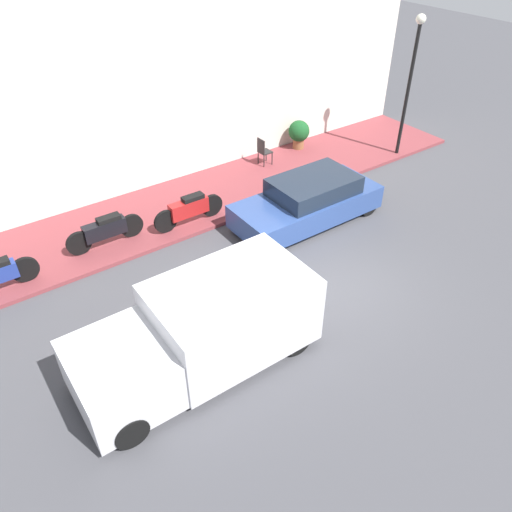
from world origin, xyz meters
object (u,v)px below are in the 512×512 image
streetlamp (412,70)px  cafe_chair (263,150)px  delivery_van (200,330)px  motorcycle_red (189,209)px  potted_plant (299,132)px  parked_car (308,201)px  motorcycle_black (105,230)px

streetlamp → cafe_chair: 5.48m
streetlamp → delivery_van: bearing=112.2°
motorcycle_red → potted_plant: potted_plant is taller
streetlamp → parked_car: bearing=105.1°
streetlamp → potted_plant: streetlamp is taller
parked_car → delivery_van: bearing=118.9°
delivery_van → potted_plant: delivery_van is taller
motorcycle_black → cafe_chair: 6.39m
parked_car → streetlamp: (1.47, -5.45, 2.39)m
delivery_van → streetlamp: bearing=-67.8°
parked_car → delivery_van: size_ratio=0.90×
potted_plant → motorcycle_red: bearing=110.7°
motorcycle_black → streetlamp: bearing=-93.1°
motorcycle_red → streetlamp: streetlamp is taller
motorcycle_black → delivery_van: bearing=-179.5°
motorcycle_red → delivery_van: bearing=153.4°
delivery_van → motorcycle_red: 5.12m
delivery_van → cafe_chair: bearing=-44.1°
parked_car → cafe_chair: (3.51, -0.96, -0.00)m
streetlamp → motorcycle_red: bearing=88.5°
delivery_van → motorcycle_black: (4.93, 0.04, -0.31)m
delivery_van → streetlamp: (4.35, -10.67, 2.16)m
parked_car → potted_plant: (3.86, -2.80, 0.06)m
motorcycle_red → streetlamp: (-0.22, -8.39, 2.46)m
parked_car → potted_plant: parked_car is taller
parked_car → cafe_chair: size_ratio=4.60×
motorcycle_red → streetlamp: 8.74m
parked_car → streetlamp: streetlamp is taller
delivery_van → cafe_chair: 8.89m
motorcycle_black → cafe_chair: (1.45, -6.22, 0.07)m
motorcycle_red → cafe_chair: (1.81, -3.89, 0.06)m
motorcycle_black → potted_plant: (1.80, -8.06, 0.14)m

